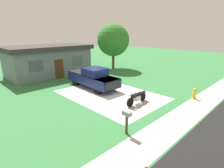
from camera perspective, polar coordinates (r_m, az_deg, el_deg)
name	(u,v)px	position (r m, az deg, el deg)	size (l,w,h in m)	color
ground_plane	(110,95)	(14.79, -0.51, -3.49)	(80.00, 80.00, 0.00)	#33763F
driveway_pad	(110,95)	(14.79, -0.51, -3.48)	(5.92, 8.52, 0.01)	#B4B4B4
sidewalk_strip	(180,119)	(11.62, 20.95, -10.50)	(36.00, 1.80, 0.01)	beige
motorcycle	(137,98)	(12.99, 7.96, -4.36)	(2.21, 0.70, 1.09)	black
pickup_truck	(92,77)	(16.67, -6.38, 2.16)	(2.16, 5.68, 1.90)	black
fire_hydrant	(195,94)	(15.23, 25.06, -2.82)	(0.32, 0.40, 0.87)	yellow
mailbox	(127,116)	(9.07, 4.81, -10.38)	(0.26, 0.48, 1.26)	#4C3823
shade_tree	(113,40)	(24.81, 0.41, 13.95)	(4.37, 4.37, 6.12)	brown
neighbor_house	(48,60)	(22.84, -19.80, 7.35)	(9.60, 5.60, 3.50)	slate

